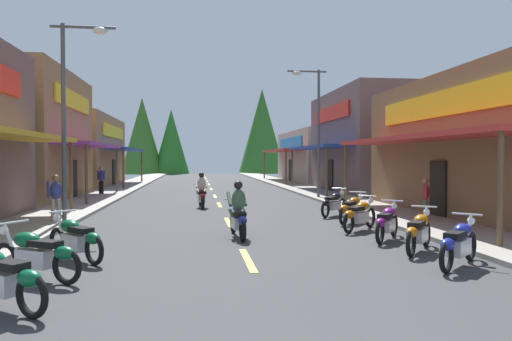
# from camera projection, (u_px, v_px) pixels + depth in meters

# --- Properties ---
(ground) EXTENTS (10.10, 82.66, 0.10)m
(ground) POSITION_uv_depth(u_px,v_px,m) (214.00, 196.00, 28.55)
(ground) COLOR #38383A
(sidewalk_left) EXTENTS (2.54, 82.66, 0.12)m
(sidewalk_left) POSITION_uv_depth(u_px,v_px,m) (104.00, 195.00, 27.76)
(sidewalk_left) COLOR #9E9991
(sidewalk_left) RESTS_ON ground
(sidewalk_right) EXTENTS (2.54, 82.66, 0.12)m
(sidewalk_right) POSITION_uv_depth(u_px,v_px,m) (319.00, 193.00, 29.33)
(sidewalk_right) COLOR gray
(sidewalk_right) RESTS_ON ground
(centerline_dashes) EXTENTS (0.16, 60.74, 0.01)m
(centerline_dashes) POSITION_uv_depth(u_px,v_px,m) (211.00, 189.00, 33.83)
(centerline_dashes) COLOR #E0C64C
(centerline_dashes) RESTS_ON ground
(storefront_left_middle) EXTENTS (8.33, 9.88, 6.75)m
(storefront_left_middle) POSITION_uv_depth(u_px,v_px,m) (9.00, 136.00, 25.35)
(storefront_left_middle) COLOR olive
(storefront_left_middle) RESTS_ON ground
(storefront_left_far) EXTENTS (10.59, 12.96, 5.48)m
(storefront_left_far) POSITION_uv_depth(u_px,v_px,m) (56.00, 151.00, 37.77)
(storefront_left_far) COLOR olive
(storefront_left_far) RESTS_ON ground
(storefront_right_middle) EXTENTS (9.76, 10.92, 6.49)m
(storefront_right_middle) POSITION_uv_depth(u_px,v_px,m) (390.00, 142.00, 31.66)
(storefront_right_middle) COLOR brown
(storefront_right_middle) RESTS_ON ground
(storefront_right_far) EXTENTS (10.59, 13.90, 4.67)m
(storefront_right_far) POSITION_uv_depth(u_px,v_px,m) (337.00, 157.00, 44.92)
(storefront_right_far) COLOR gray
(storefront_right_far) RESTS_ON ground
(streetlamp_left) EXTENTS (2.11, 0.30, 6.64)m
(streetlamp_left) POSITION_uv_depth(u_px,v_px,m) (73.00, 95.00, 16.05)
(streetlamp_left) COLOR #474C51
(streetlamp_left) RESTS_ON ground
(streetlamp_right) EXTENTS (2.11, 0.30, 6.92)m
(streetlamp_right) POSITION_uv_depth(u_px,v_px,m) (313.00, 116.00, 25.82)
(streetlamp_right) COLOR #474C51
(streetlamp_right) RESTS_ON ground
(motorcycle_parked_right_0) EXTENTS (1.63, 1.53, 1.04)m
(motorcycle_parked_right_0) POSITION_uv_depth(u_px,v_px,m) (459.00, 243.00, 9.67)
(motorcycle_parked_right_0) COLOR black
(motorcycle_parked_right_0) RESTS_ON ground
(motorcycle_parked_right_1) EXTENTS (1.41, 1.73, 1.04)m
(motorcycle_parked_right_1) POSITION_uv_depth(u_px,v_px,m) (419.00, 231.00, 11.23)
(motorcycle_parked_right_1) COLOR black
(motorcycle_parked_right_1) RESTS_ON ground
(motorcycle_parked_right_2) EXTENTS (1.34, 1.79, 1.04)m
(motorcycle_parked_right_2) POSITION_uv_depth(u_px,v_px,m) (387.00, 222.00, 12.83)
(motorcycle_parked_right_2) COLOR black
(motorcycle_parked_right_2) RESTS_ON ground
(motorcycle_parked_right_3) EXTENTS (1.57, 1.59, 1.04)m
(motorcycle_parked_right_3) POSITION_uv_depth(u_px,v_px,m) (360.00, 214.00, 14.58)
(motorcycle_parked_right_3) COLOR black
(motorcycle_parked_right_3) RESTS_ON ground
(motorcycle_parked_right_4) EXTENTS (1.45, 1.71, 1.04)m
(motorcycle_parked_right_4) POSITION_uv_depth(u_px,v_px,m) (352.00, 209.00, 16.28)
(motorcycle_parked_right_4) COLOR black
(motorcycle_parked_right_4) RESTS_ON ground
(motorcycle_parked_right_5) EXTENTS (1.46, 1.70, 1.04)m
(motorcycle_parked_right_5) POSITION_uv_depth(u_px,v_px,m) (334.00, 203.00, 18.31)
(motorcycle_parked_right_5) COLOR black
(motorcycle_parked_right_5) RESTS_ON ground
(motorcycle_parked_left_0) EXTENTS (1.77, 1.36, 1.04)m
(motorcycle_parked_left_0) POSITION_uv_depth(u_px,v_px,m) (0.00, 277.00, 6.90)
(motorcycle_parked_left_0) COLOR black
(motorcycle_parked_left_0) RESTS_ON ground
(motorcycle_parked_left_1) EXTENTS (1.89, 1.19, 1.04)m
(motorcycle_parked_left_1) POSITION_uv_depth(u_px,v_px,m) (36.00, 254.00, 8.59)
(motorcycle_parked_left_1) COLOR black
(motorcycle_parked_left_1) RESTS_ON ground
(motorcycle_parked_left_2) EXTENTS (1.52, 1.64, 1.04)m
(motorcycle_parked_left_2) POSITION_uv_depth(u_px,v_px,m) (76.00, 238.00, 10.29)
(motorcycle_parked_left_2) COLOR black
(motorcycle_parked_left_2) RESTS_ON ground
(rider_cruising_lead) EXTENTS (0.61, 2.14, 1.57)m
(rider_cruising_lead) POSITION_uv_depth(u_px,v_px,m) (238.00, 214.00, 13.29)
(rider_cruising_lead) COLOR black
(rider_cruising_lead) RESTS_ON ground
(rider_cruising_trailing) EXTENTS (0.60, 2.14, 1.57)m
(rider_cruising_trailing) POSITION_uv_depth(u_px,v_px,m) (201.00, 193.00, 21.43)
(rider_cruising_trailing) COLOR black
(rider_cruising_trailing) RESTS_ON ground
(pedestrian_by_shop) EXTENTS (0.57, 0.30, 1.64)m
(pedestrian_by_shop) POSITION_uv_depth(u_px,v_px,m) (56.00, 195.00, 16.06)
(pedestrian_by_shop) COLOR #B2A599
(pedestrian_by_shop) RESTS_ON ground
(pedestrian_browsing) EXTENTS (0.37, 0.54, 1.54)m
(pedestrian_browsing) POSITION_uv_depth(u_px,v_px,m) (425.00, 196.00, 16.45)
(pedestrian_browsing) COLOR #3F593F
(pedestrian_browsing) RESTS_ON ground
(pedestrian_waiting) EXTENTS (0.49, 0.41, 1.73)m
(pedestrian_waiting) POSITION_uv_depth(u_px,v_px,m) (101.00, 179.00, 28.30)
(pedestrian_waiting) COLOR black
(pedestrian_waiting) RESTS_ON ground
(treeline_backdrop) EXTENTS (23.76, 7.13, 12.44)m
(treeline_backdrop) POSITION_uv_depth(u_px,v_px,m) (214.00, 136.00, 70.29)
(treeline_backdrop) COLOR #2A6623
(treeline_backdrop) RESTS_ON ground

